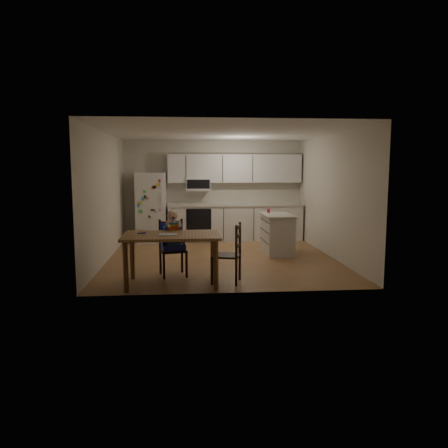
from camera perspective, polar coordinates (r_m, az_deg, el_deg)
room at (r=9.17m, az=-0.63°, el=3.81°), size 4.52×5.01×2.51m
refrigerator at (r=10.87m, az=-9.47°, el=2.15°), size 0.72×0.70×1.70m
kitchen_run at (r=10.99m, az=1.29°, el=2.44°), size 3.37×0.62×2.15m
kitchen_island at (r=9.34m, az=6.97°, el=-1.27°), size 0.60×1.14×0.84m
red_cup at (r=9.58m, az=5.84°, el=1.73°), size 0.07×0.07×0.09m
dining_table at (r=6.78m, az=-6.84°, el=-2.23°), size 1.48×0.95×0.79m
napkin at (r=6.73m, az=-7.32°, el=-1.35°), size 0.27×0.24×0.01m
toddler_spoon at (r=6.90m, az=-10.78°, el=-1.18°), size 0.12×0.06×0.02m
chair_booster at (r=7.39m, az=-6.76°, el=-1.59°), size 0.49×0.49×1.11m
chair_side at (r=6.87m, az=1.07°, el=-3.34°), size 0.51×0.51×0.95m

